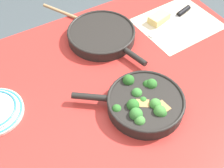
{
  "coord_description": "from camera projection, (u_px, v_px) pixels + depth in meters",
  "views": [
    {
      "loc": [
        0.39,
        0.66,
        1.66
      ],
      "look_at": [
        0.0,
        0.0,
        0.76
      ],
      "focal_mm": 50.0,
      "sensor_mm": 36.0,
      "label": 1
    }
  ],
  "objects": [
    {
      "name": "wooden_spoon",
      "position": [
        82.0,
        20.0,
        1.45
      ],
      "size": [
        0.2,
        0.33,
        0.02
      ],
      "rotation": [
        0.0,
        0.0,
        2.06
      ],
      "color": "tan",
      "rests_on": "dining_table_red"
    },
    {
      "name": "dining_table_red",
      "position": [
        112.0,
        99.0,
        1.25
      ],
      "size": [
        1.34,
        0.98,
        0.74
      ],
      "color": "#B72D28",
      "rests_on": "ground_plane"
    },
    {
      "name": "skillet_eggs",
      "position": [
        102.0,
        35.0,
        1.36
      ],
      "size": [
        0.3,
        0.4,
        0.05
      ],
      "rotation": [
        0.0,
        0.0,
        1.81
      ],
      "color": "black",
      "rests_on": "dining_table_red"
    },
    {
      "name": "cheese_block",
      "position": [
        159.0,
        18.0,
        1.44
      ],
      "size": [
        0.11,
        0.08,
        0.04
      ],
      "color": "#EFD67A",
      "rests_on": "dining_table_red"
    },
    {
      "name": "parchment_sheet",
      "position": [
        178.0,
        23.0,
        1.45
      ],
      "size": [
        0.37,
        0.31,
        0.0
      ],
      "color": "beige",
      "rests_on": "dining_table_red"
    },
    {
      "name": "skillet_broccoli",
      "position": [
        145.0,
        103.0,
        1.11
      ],
      "size": [
        0.36,
        0.31,
        0.08
      ],
      "rotation": [
        0.0,
        0.0,
        5.64
      ],
      "color": "black",
      "rests_on": "dining_table_red"
    },
    {
      "name": "grater_knife",
      "position": [
        176.0,
        17.0,
        1.46
      ],
      "size": [
        0.29,
        0.1,
        0.02
      ],
      "rotation": [
        0.0,
        0.0,
        0.27
      ],
      "color": "silver",
      "rests_on": "dining_table_red"
    }
  ]
}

